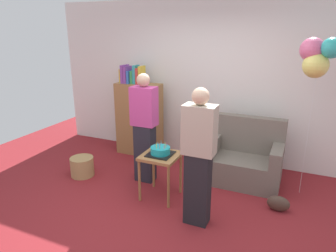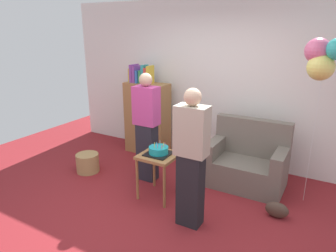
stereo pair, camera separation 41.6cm
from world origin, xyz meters
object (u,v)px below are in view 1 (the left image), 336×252
at_px(person_blowing_candles, 144,128).
at_px(birthday_cake, 160,151).
at_px(wicker_basket, 82,167).
at_px(balloon_bunch, 317,58).
at_px(bookshelf, 139,117).
at_px(handbag, 278,203).
at_px(person_holding_cake, 199,158).
at_px(couch, 244,159).
at_px(side_table, 160,161).

bearing_deg(person_blowing_candles, birthday_cake, -61.41).
bearing_deg(wicker_basket, balloon_bunch, 13.98).
relative_size(wicker_basket, balloon_bunch, 0.17).
bearing_deg(bookshelf, balloon_bunch, -8.52).
distance_m(birthday_cake, handbag, 1.65).
distance_m(bookshelf, person_holding_cake, 2.33).
height_order(person_holding_cake, handbag, person_holding_cake).
relative_size(person_blowing_candles, wicker_basket, 4.53).
distance_m(bookshelf, wicker_basket, 1.36).
relative_size(couch, wicker_basket, 3.06).
bearing_deg(person_holding_cake, wicker_basket, -14.07).
bearing_deg(wicker_basket, handbag, 4.14).
bearing_deg(person_blowing_candles, side_table, -61.41).
bearing_deg(person_blowing_candles, balloon_bunch, -8.06).
distance_m(couch, wicker_basket, 2.50).
height_order(bookshelf, wicker_basket, bookshelf).
height_order(couch, birthday_cake, couch).
bearing_deg(handbag, birthday_cake, -169.09).
relative_size(couch, person_blowing_candles, 0.67).
distance_m(person_blowing_candles, balloon_bunch, 2.45).
xyz_separation_m(birthday_cake, person_blowing_candles, (-0.42, 0.36, 0.16)).
xyz_separation_m(bookshelf, side_table, (1.03, -1.28, -0.16)).
height_order(person_holding_cake, balloon_bunch, balloon_bunch).
xyz_separation_m(side_table, handbag, (1.51, 0.29, -0.43)).
bearing_deg(balloon_bunch, bookshelf, 171.48).
bearing_deg(side_table, balloon_bunch, 26.41).
bearing_deg(side_table, person_holding_cake, -28.43).
bearing_deg(handbag, bookshelf, 158.86).
bearing_deg(side_table, bookshelf, 128.94).
xyz_separation_m(side_table, birthday_cake, (0.00, -0.00, 0.15)).
height_order(person_blowing_candles, balloon_bunch, balloon_bunch).
bearing_deg(person_holding_cake, couch, -105.19).
bearing_deg(birthday_cake, person_holding_cake, -28.43).
relative_size(person_blowing_candles, handbag, 5.82).
xyz_separation_m(birthday_cake, balloon_bunch, (1.73, 0.86, 1.19)).
bearing_deg(balloon_bunch, birthday_cake, -153.59).
bearing_deg(wicker_basket, side_table, -3.31).
bearing_deg(bookshelf, couch, -9.56).
relative_size(bookshelf, person_holding_cake, 0.99).
xyz_separation_m(wicker_basket, balloon_bunch, (3.14, 0.78, 1.72)).
distance_m(side_table, handbag, 1.60).
height_order(wicker_basket, balloon_bunch, balloon_bunch).
height_order(person_blowing_candles, wicker_basket, person_blowing_candles).
xyz_separation_m(couch, side_table, (-0.94, -0.94, 0.19)).
xyz_separation_m(person_holding_cake, handbag, (0.87, 0.64, -0.73)).
bearing_deg(person_holding_cake, person_blowing_candles, -35.78).
relative_size(person_holding_cake, balloon_bunch, 0.77).
xyz_separation_m(birthday_cake, handbag, (1.51, 0.29, -0.57)).
distance_m(person_blowing_candles, handbag, 2.07).
bearing_deg(birthday_cake, side_table, 176.74).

